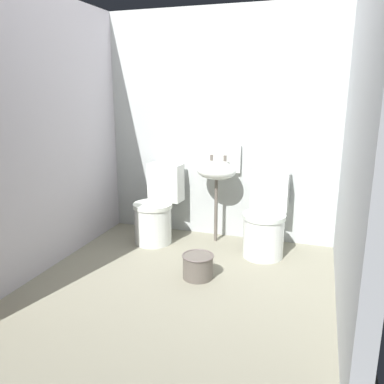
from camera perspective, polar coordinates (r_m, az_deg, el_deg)
ground_plane at (r=3.36m, az=-1.64°, el=-13.57°), size 2.81×2.80×0.08m
wall_back at (r=4.17m, az=4.12°, el=9.35°), size 2.81×0.10×2.34m
wall_left at (r=3.69m, az=-20.11°, el=7.85°), size 0.10×2.60×2.34m
wall_right at (r=2.92m, az=22.95°, el=6.06°), size 0.10×2.60×2.34m
toilet_left at (r=4.14m, az=-5.07°, el=-2.67°), size 0.44×0.62×0.78m
toilet_right at (r=3.86m, az=10.54°, el=-4.17°), size 0.41×0.60×0.78m
sink at (r=4.02m, az=3.66°, el=3.21°), size 0.42×0.35×0.99m
bucket at (r=3.38m, az=0.86°, el=-10.58°), size 0.27×0.27×0.21m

